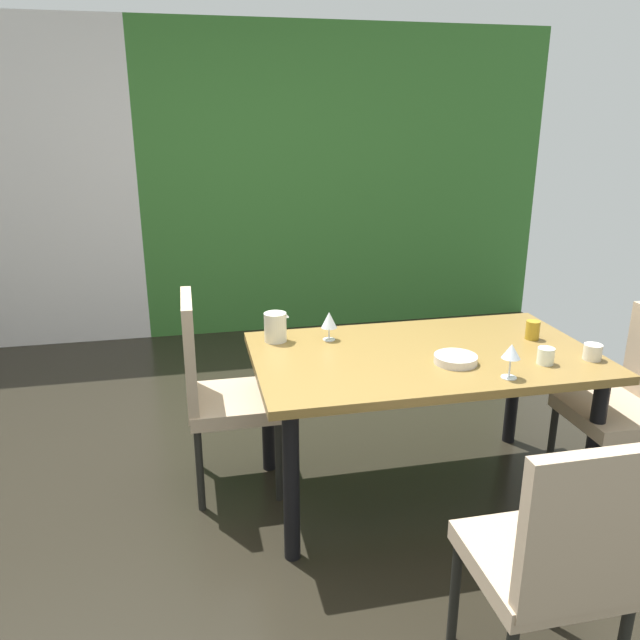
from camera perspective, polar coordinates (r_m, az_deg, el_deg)
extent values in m
cube|color=black|center=(3.18, -4.23, -16.99)|extent=(5.64, 5.56, 0.02)
cube|color=#366F2D|center=(5.52, 2.59, 12.47)|extent=(3.51, 0.10, 2.55)
cube|color=olive|center=(3.01, 9.49, -3.30)|extent=(1.61, 0.94, 0.04)
cylinder|color=black|center=(3.32, -4.79, -8.04)|extent=(0.07, 0.07, 0.71)
cylinder|color=black|center=(3.75, 17.29, -5.69)|extent=(0.07, 0.07, 0.71)
cylinder|color=black|center=(2.69, -2.63, -14.86)|extent=(0.07, 0.07, 0.71)
cylinder|color=black|center=(3.20, 23.71, -10.73)|extent=(0.07, 0.07, 0.71)
cube|color=tan|center=(3.33, 25.38, -7.72)|extent=(0.44, 0.44, 0.07)
cylinder|color=black|center=(3.21, 24.04, -13.60)|extent=(0.04, 0.04, 0.43)
cylinder|color=black|center=(3.47, 20.39, -10.60)|extent=(0.04, 0.04, 0.43)
cylinder|color=black|center=(3.68, 25.48, -9.60)|extent=(0.04, 0.04, 0.43)
cube|color=tan|center=(3.16, -7.84, -7.46)|extent=(0.44, 0.44, 0.07)
cube|color=tan|center=(3.04, -11.81, -3.01)|extent=(0.05, 0.42, 0.55)
cylinder|color=black|center=(3.45, -4.74, -9.60)|extent=(0.04, 0.04, 0.43)
cylinder|color=black|center=(3.12, -3.78, -12.78)|extent=(0.04, 0.04, 0.43)
cylinder|color=black|center=(3.43, -11.13, -10.07)|extent=(0.04, 0.04, 0.43)
cylinder|color=black|center=(3.10, -10.93, -13.35)|extent=(0.04, 0.04, 0.43)
cube|color=tan|center=(2.25, 19.47, -20.14)|extent=(0.44, 0.44, 0.07)
cube|color=tan|center=(1.97, 23.39, -17.50)|extent=(0.42, 0.05, 0.51)
cylinder|color=black|center=(2.45, 12.22, -23.15)|extent=(0.04, 0.04, 0.43)
cylinder|color=black|center=(2.61, 20.41, -21.11)|extent=(0.04, 0.04, 0.43)
cylinder|color=silver|center=(3.12, 0.83, -1.79)|extent=(0.06, 0.06, 0.00)
cylinder|color=silver|center=(3.11, 0.83, -1.23)|extent=(0.01, 0.01, 0.06)
cone|color=silver|center=(3.09, 0.84, 0.01)|extent=(0.08, 0.08, 0.08)
cylinder|color=silver|center=(2.80, 16.87, -5.04)|extent=(0.07, 0.07, 0.00)
cylinder|color=silver|center=(2.78, 16.96, -4.18)|extent=(0.01, 0.01, 0.09)
cone|color=silver|center=(2.75, 17.10, -2.74)|extent=(0.08, 0.08, 0.06)
cylinder|color=silver|center=(2.89, 12.29, -3.52)|extent=(0.20, 0.20, 0.04)
cylinder|color=#AA8420|center=(3.30, 18.86, -0.87)|extent=(0.07, 0.07, 0.09)
cylinder|color=silver|center=(3.12, 23.66, -2.69)|extent=(0.08, 0.08, 0.07)
cylinder|color=white|center=(2.99, 19.94, -3.10)|extent=(0.08, 0.08, 0.08)
cylinder|color=silver|center=(3.09, -4.11, -0.65)|extent=(0.11, 0.11, 0.15)
cone|color=silver|center=(3.08, -3.21, 0.49)|extent=(0.04, 0.04, 0.03)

